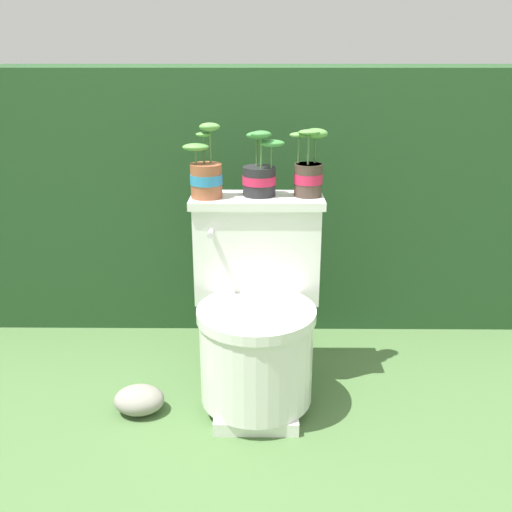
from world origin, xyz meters
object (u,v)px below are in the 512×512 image
toilet (256,317)px  garden_stone (139,400)px  potted_plant_midleft (259,174)px  potted_plant_middle (308,171)px  potted_plant_left (205,174)px

toilet → garden_stone: bearing=-165.5°
potted_plant_midleft → potted_plant_middle: 0.17m
potted_plant_middle → garden_stone: potted_plant_middle is taller
potted_plant_left → potted_plant_middle: potted_plant_left is taller
toilet → potted_plant_left: size_ratio=2.81×
potted_plant_middle → garden_stone: (-0.60, -0.26, -0.77)m
toilet → potted_plant_middle: potted_plant_middle is taller
potted_plant_midleft → potted_plant_middle: potted_plant_middle is taller
potted_plant_left → potted_plant_middle: 0.36m
potted_plant_left → potted_plant_middle: bearing=4.2°
garden_stone → potted_plant_midleft: bearing=31.9°
potted_plant_left → garden_stone: bearing=-135.1°
toilet → potted_plant_midleft: potted_plant_midleft is taller
potted_plant_left → garden_stone: size_ratio=1.45×
toilet → potted_plant_midleft: (0.01, 0.16, 0.49)m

